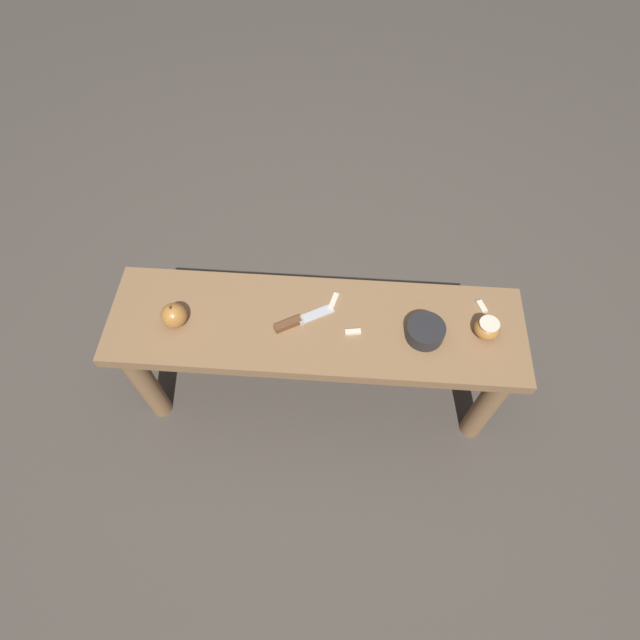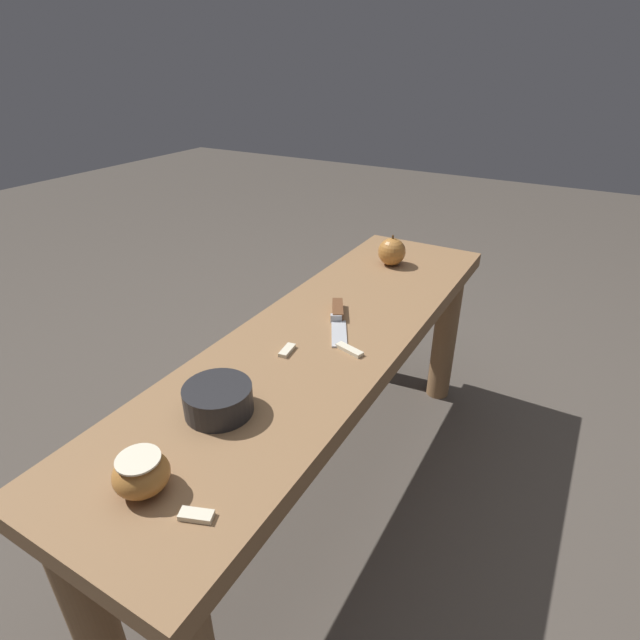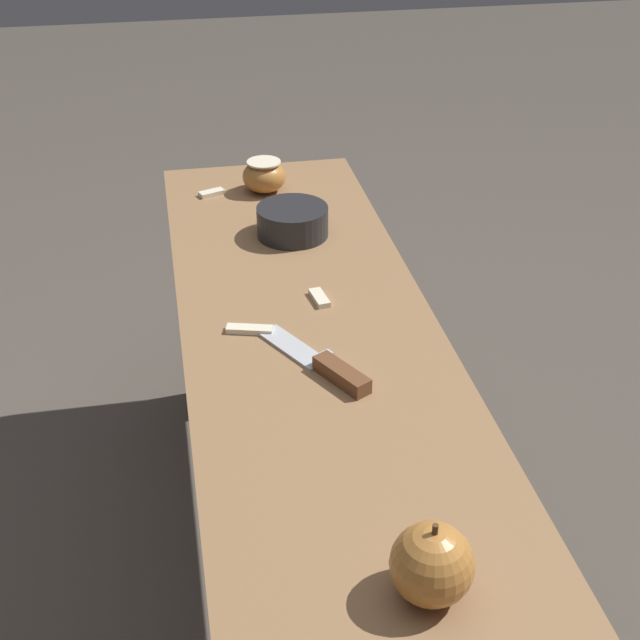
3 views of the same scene
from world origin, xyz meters
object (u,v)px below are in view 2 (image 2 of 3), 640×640
object	(u,v)px
wooden_bench	(326,372)
bowl	(218,399)
knife	(338,316)
apple_cut	(142,474)
apple_whole	(392,252)

from	to	relation	value
wooden_bench	bowl	size ratio (longest dim) A/B	11.14
knife	apple_cut	bearing A→B (deg)	-28.74
apple_whole	apple_cut	distance (m)	0.94
bowl	wooden_bench	bearing A→B (deg)	176.32
wooden_bench	apple_cut	size ratio (longest dim) A/B	16.66
knife	apple_whole	world-z (taller)	apple_whole
wooden_bench	apple_whole	world-z (taller)	apple_whole
apple_whole	knife	bearing A→B (deg)	3.72
knife	apple_whole	size ratio (longest dim) A/B	2.14
knife	apple_whole	distance (m)	0.37
bowl	apple_cut	bearing A→B (deg)	6.70
apple_cut	bowl	distance (m)	0.19
wooden_bench	bowl	xyz separation A→B (m)	(0.33, -0.02, 0.13)
apple_whole	apple_cut	bearing A→B (deg)	1.63
wooden_bench	knife	distance (m)	0.13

